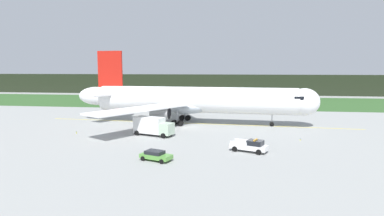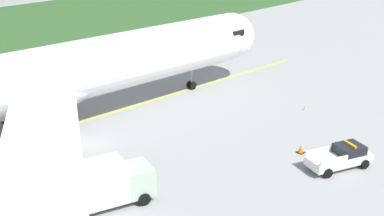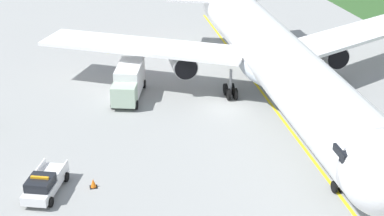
# 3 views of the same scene
# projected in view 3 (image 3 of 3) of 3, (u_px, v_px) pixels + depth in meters

# --- Properties ---
(ground) EXTENTS (320.00, 320.00, 0.00)m
(ground) POSITION_uv_depth(u_px,v_px,m) (225.00, 109.00, 60.43)
(ground) COLOR gray
(taxiway_centerline_main) EXTENTS (67.90, 4.61, 0.01)m
(taxiway_centerline_main) POSITION_uv_depth(u_px,v_px,m) (273.00, 106.00, 60.91)
(taxiway_centerline_main) COLOR yellow
(taxiway_centerline_main) RESTS_ON ground
(airliner) EXTENTS (52.94, 45.69, 15.75)m
(airliner) POSITION_uv_depth(u_px,v_px,m) (274.00, 57.00, 59.37)
(airliner) COLOR white
(airliner) RESTS_ON ground
(ops_pickup_truck) EXTENTS (5.61, 3.78, 1.94)m
(ops_pickup_truck) POSITION_uv_depth(u_px,v_px,m) (44.00, 184.00, 45.79)
(ops_pickup_truck) COLOR white
(ops_pickup_truck) RESTS_ON ground
(catering_truck) EXTENTS (7.65, 4.55, 3.44)m
(catering_truck) POSITION_uv_depth(u_px,v_px,m) (129.00, 81.00, 62.32)
(catering_truck) COLOR #ABC3A9
(catering_truck) RESTS_ON ground
(apron_cone) EXTENTS (0.59, 0.59, 0.74)m
(apron_cone) POSITION_uv_depth(u_px,v_px,m) (93.00, 183.00, 46.89)
(apron_cone) COLOR black
(apron_cone) RESTS_ON ground
(taxiway_edge_light_west) EXTENTS (0.12, 0.12, 0.51)m
(taxiway_edge_light_west) POSITION_uv_depth(u_px,v_px,m) (108.00, 51.00, 75.46)
(taxiway_edge_light_west) COLOR yellow
(taxiway_edge_light_west) RESTS_ON ground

